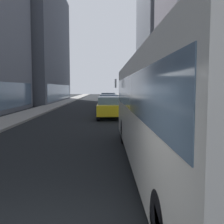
% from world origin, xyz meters
% --- Properties ---
extents(ground_plane, '(120.00, 120.00, 0.00)m').
position_xyz_m(ground_plane, '(0.00, 35.00, 0.00)').
color(ground_plane, black).
extents(sidewalk_left, '(2.40, 110.00, 0.15)m').
position_xyz_m(sidewalk_left, '(-5.70, 35.00, 0.07)').
color(sidewalk_left, gray).
rests_on(sidewalk_left, ground).
extents(sidewalk_right, '(2.40, 110.00, 0.15)m').
position_xyz_m(sidewalk_right, '(5.70, 35.00, 0.07)').
color(sidewalk_right, gray).
rests_on(sidewalk_right, ground).
extents(building_left_far, '(10.66, 23.20, 18.93)m').
position_xyz_m(building_left_far, '(-11.90, 41.59, 9.46)').
color(building_left_far, '#4C515B').
rests_on(building_left_far, ground).
extents(transit_bus, '(2.78, 11.53, 3.05)m').
position_xyz_m(transit_bus, '(2.80, 4.07, 1.78)').
color(transit_bus, silver).
rests_on(transit_bus, ground).
extents(car_black_suv, '(1.94, 4.35, 1.62)m').
position_xyz_m(car_black_suv, '(1.20, 32.95, 0.82)').
color(car_black_suv, black).
rests_on(car_black_suv, ground).
extents(car_yellow_taxi, '(1.90, 4.76, 1.62)m').
position_xyz_m(car_yellow_taxi, '(1.20, 17.12, 0.83)').
color(car_yellow_taxi, yellow).
rests_on(car_yellow_taxi, ground).
extents(car_blue_hatchback, '(1.91, 4.08, 1.62)m').
position_xyz_m(car_blue_hatchback, '(1.20, 23.09, 0.82)').
color(car_blue_hatchback, '#4C6BB7').
rests_on(car_blue_hatchback, ground).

